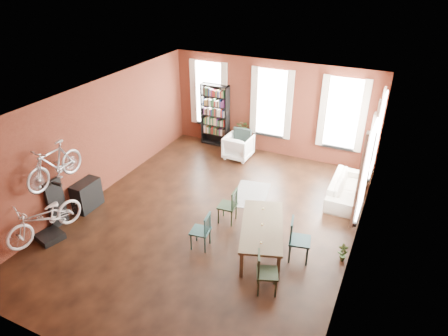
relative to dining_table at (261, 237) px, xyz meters
The scene contains 19 objects.
room 2.51m from the dining_table, 139.35° to the left, with size 9.00×9.04×3.22m.
dining_table is the anchor object (origin of this frame).
dining_chair_a 1.42m from the dining_table, 158.74° to the right, with size 0.42×0.42×0.92m, color #1C3E3D.
dining_chair_b 1.37m from the dining_table, 150.05° to the left, with size 0.44×0.44×0.95m, color black.
dining_chair_c 1.30m from the dining_table, 64.52° to the right, with size 0.43×0.43×0.93m, color black.
dining_chair_d 0.89m from the dining_table, ahead, with size 0.47×0.47×1.02m, color #1A373A.
bookshelf 6.06m from the dining_table, 126.57° to the left, with size 1.00×0.32×2.20m, color black.
white_armchair 4.79m from the dining_table, 119.90° to the left, with size 0.86×0.80×0.88m, color white.
cream_sofa 3.41m from the dining_table, 66.34° to the left, with size 2.08×0.61×0.81m, color beige.
striped_rug 2.43m from the dining_table, 117.45° to the left, with size 0.93×1.48×0.01m, color black.
bike_trainer 5.10m from the dining_table, 158.89° to the right, with size 0.54×0.54×0.16m, color black.
bike_wall_rack 5.15m from the dining_table, 165.65° to the right, with size 0.16×0.60×1.30m, color black.
console_table 4.87m from the dining_table, behind, with size 0.40×0.80×0.80m, color black.
plant_stand 5.43m from the dining_table, 117.19° to the left, with size 0.27×0.27×0.54m, color black.
plant_by_sofa 4.43m from the dining_table, 66.18° to the left, with size 0.34×0.62×0.28m, color #2D5823.
plant_small 1.86m from the dining_table, 13.15° to the left, with size 0.23×0.43×0.16m, color #2D5020.
bicycle_floor 5.14m from the dining_table, 158.36° to the right, with size 0.67×1.01×1.91m, color silver.
bicycle_hung 5.21m from the dining_table, 164.93° to the right, with size 0.47×1.00×1.66m, color #A5A8AD.
plant_on_stand 5.45m from the dining_table, 117.18° to the left, with size 0.49×0.54×0.42m, color #2D4E1F.
Camera 1 is at (3.93, -7.53, 6.13)m, focal length 32.00 mm.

